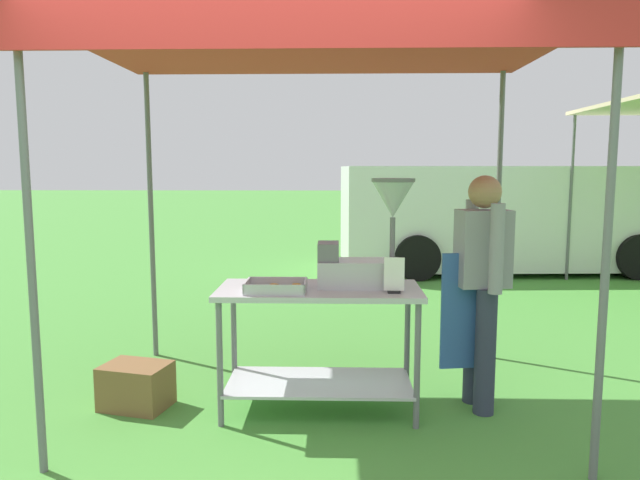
{
  "coord_description": "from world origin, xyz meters",
  "views": [
    {
      "loc": [
        0.34,
        -2.99,
        1.65
      ],
      "look_at": [
        0.23,
        1.01,
        1.16
      ],
      "focal_mm": 32.41,
      "sensor_mm": 36.0,
      "label": 1
    }
  ],
  "objects": [
    {
      "name": "ground_plane",
      "position": [
        0.0,
        6.0,
        0.0
      ],
      "size": [
        70.0,
        70.0,
        0.0
      ],
      "primitive_type": "plane",
      "color": "#478E38"
    },
    {
      "name": "stall_canopy",
      "position": [
        0.23,
        0.91,
        2.41
      ],
      "size": [
        3.18,
        2.2,
        2.51
      ],
      "color": "slate",
      "rests_on": "ground"
    },
    {
      "name": "donut_cart",
      "position": [
        0.23,
        0.81,
        0.61
      ],
      "size": [
        1.36,
        0.62,
        0.86
      ],
      "color": "#B7B7BC",
      "rests_on": "ground"
    },
    {
      "name": "donut_tray",
      "position": [
        -0.05,
        0.68,
        0.88
      ],
      "size": [
        0.39,
        0.27,
        0.07
      ],
      "color": "#B7B7BC",
      "rests_on": "donut_cart"
    },
    {
      "name": "donut_fryer",
      "position": [
        0.57,
        0.86,
        1.16
      ],
      "size": [
        0.64,
        0.29,
        0.73
      ],
      "color": "#B7B7BC",
      "rests_on": "donut_cart"
    },
    {
      "name": "menu_sign",
      "position": [
        0.71,
        0.66,
        0.96
      ],
      "size": [
        0.13,
        0.05,
        0.23
      ],
      "color": "black",
      "rests_on": "donut_cart"
    },
    {
      "name": "vendor",
      "position": [
        1.33,
        0.89,
        0.9
      ],
      "size": [
        0.46,
        0.54,
        1.61
      ],
      "color": "#2D3347",
      "rests_on": "ground"
    },
    {
      "name": "supply_crate",
      "position": [
        -1.05,
        0.83,
        0.15
      ],
      "size": [
        0.51,
        0.42,
        0.31
      ],
      "color": "brown",
      "rests_on": "ground"
    },
    {
      "name": "van_white",
      "position": [
        3.15,
        6.54,
        0.88
      ],
      "size": [
        5.46,
        2.31,
        1.69
      ],
      "color": "white",
      "rests_on": "ground"
    }
  ]
}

